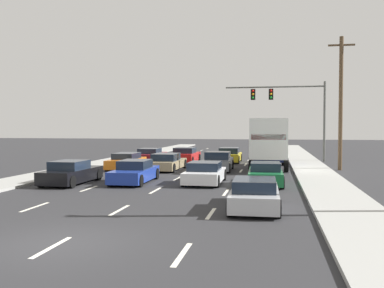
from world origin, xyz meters
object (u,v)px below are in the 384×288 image
at_px(car_maroon, 150,155).
at_px(box_truck, 269,141).
at_px(car_black, 71,173).
at_px(car_red, 185,156).
at_px(car_tan, 167,162).
at_px(car_green, 265,174).
at_px(car_yellow, 229,155).
at_px(car_white, 205,173).
at_px(car_blue, 135,172).
at_px(traffic_signal_mast, 283,101).
at_px(utility_pole_mid, 341,102).
at_px(car_silver, 255,194).
at_px(car_orange, 126,161).
at_px(car_gray, 218,162).

xyz_separation_m(car_maroon, box_truck, (10.26, -4.99, 1.53)).
height_order(car_black, car_red, car_red).
bearing_deg(car_tan, box_truck, 16.25).
distance_m(car_black, car_green, 10.41).
relative_size(car_yellow, car_white, 0.97).
bearing_deg(car_green, car_blue, -176.64).
xyz_separation_m(car_green, traffic_signal_mast, (1.26, 16.16, 4.77)).
xyz_separation_m(car_yellow, car_green, (3.27, -14.05, -0.03)).
xyz_separation_m(car_yellow, utility_pole_mid, (8.33, -5.30, 4.24)).
relative_size(car_white, car_green, 0.94).
height_order(car_tan, car_blue, car_blue).
distance_m(car_red, traffic_signal_mast, 9.96).
distance_m(car_green, traffic_signal_mast, 16.90).
height_order(car_black, car_blue, car_black).
bearing_deg(box_truck, car_silver, -91.38).
distance_m(car_maroon, car_blue, 14.30).
xyz_separation_m(car_maroon, car_tan, (3.21, -7.04, 0.01)).
bearing_deg(utility_pole_mid, car_blue, -142.98).
relative_size(car_tan, car_silver, 1.06).
distance_m(car_orange, box_truck, 10.40).
bearing_deg(car_yellow, car_silver, -81.90).
bearing_deg(utility_pole_mid, car_white, -133.21).
bearing_deg(car_white, car_blue, -175.12).
relative_size(car_black, box_truck, 0.56).
xyz_separation_m(car_blue, utility_pole_mid, (12.15, 9.16, 4.26)).
bearing_deg(box_truck, car_maroon, 154.08).
xyz_separation_m(car_maroon, car_white, (6.94, -13.63, 0.00)).
bearing_deg(utility_pole_mid, car_black, -146.27).
distance_m(car_tan, box_truck, 7.50).
distance_m(car_orange, car_green, 12.10).
xyz_separation_m(car_yellow, car_gray, (-0.10, -7.24, 0.02)).
bearing_deg(car_tan, car_gray, 4.79).
bearing_deg(car_green, car_yellow, 103.09).
bearing_deg(car_silver, traffic_signal_mast, 86.18).
height_order(car_red, car_tan, car_red).
relative_size(car_yellow, box_truck, 0.51).
distance_m(car_red, car_white, 13.66).
height_order(car_orange, traffic_signal_mast, traffic_signal_mast).
relative_size(car_white, car_silver, 0.94).
xyz_separation_m(car_blue, car_gray, (3.72, 7.22, 0.04)).
relative_size(car_yellow, traffic_signal_mast, 0.46).
xyz_separation_m(car_maroon, car_silver, (9.89, -20.47, 0.00)).
bearing_deg(car_red, car_silver, -71.59).
height_order(car_tan, box_truck, box_truck).
bearing_deg(car_blue, car_silver, -43.71).
height_order(car_orange, car_red, car_red).
bearing_deg(car_green, car_orange, 146.06).
relative_size(car_yellow, car_green, 0.91).
xyz_separation_m(car_red, traffic_signal_mast, (8.19, 3.10, 4.73)).
xyz_separation_m(car_tan, car_yellow, (3.69, 7.54, 0.04)).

